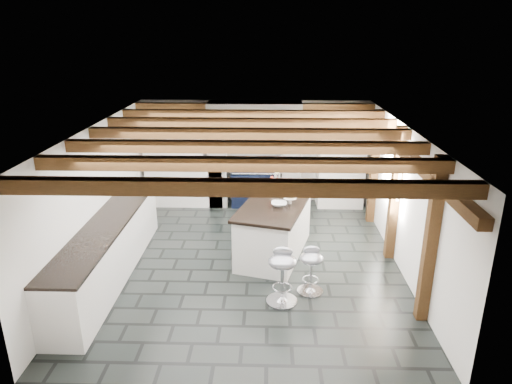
{
  "coord_description": "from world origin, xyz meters",
  "views": [
    {
      "loc": [
        0.32,
        -7.0,
        3.72
      ],
      "look_at": [
        0.1,
        0.4,
        1.1
      ],
      "focal_mm": 32.0,
      "sensor_mm": 36.0,
      "label": 1
    }
  ],
  "objects_px": {
    "range_cooker": "(255,185)",
    "bar_stool_near": "(311,265)",
    "bar_stool_far": "(283,270)",
    "kitchen_island": "(274,228)"
  },
  "relations": [
    {
      "from": "range_cooker",
      "to": "kitchen_island",
      "type": "relative_size",
      "value": 0.48
    },
    {
      "from": "bar_stool_far",
      "to": "kitchen_island",
      "type": "bearing_deg",
      "value": 99.31
    },
    {
      "from": "range_cooker",
      "to": "kitchen_island",
      "type": "xyz_separation_m",
      "value": [
        0.42,
        -2.4,
        0.02
      ]
    },
    {
      "from": "range_cooker",
      "to": "bar_stool_near",
      "type": "distance_m",
      "value": 3.78
    },
    {
      "from": "bar_stool_near",
      "to": "bar_stool_far",
      "type": "bearing_deg",
      "value": -149.33
    },
    {
      "from": "range_cooker",
      "to": "bar_stool_near",
      "type": "height_order",
      "value": "range_cooker"
    },
    {
      "from": "kitchen_island",
      "to": "bar_stool_far",
      "type": "height_order",
      "value": "kitchen_island"
    },
    {
      "from": "range_cooker",
      "to": "bar_stool_far",
      "type": "height_order",
      "value": "range_cooker"
    },
    {
      "from": "kitchen_island",
      "to": "bar_stool_near",
      "type": "xyz_separation_m",
      "value": [
        0.53,
        -1.26,
        -0.03
      ]
    },
    {
      "from": "bar_stool_near",
      "to": "bar_stool_far",
      "type": "xyz_separation_m",
      "value": [
        -0.43,
        -0.29,
        0.07
      ]
    }
  ]
}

